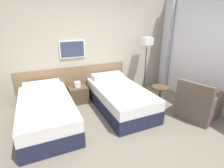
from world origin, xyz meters
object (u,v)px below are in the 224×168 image
bed_near_window (119,98)px  side_table (160,93)px  nightstand (78,94)px  floor_lamp (147,46)px  bed_near_door (47,112)px  armchair (198,105)px

bed_near_window → side_table: bed_near_window is taller
bed_near_window → nightstand: 1.11m
floor_lamp → bed_near_window: bearing=-149.9°
bed_near_door → armchair: 3.24m
bed_near_door → nightstand: bed_near_door is taller
bed_near_window → nightstand: size_ratio=3.58×
bed_near_door → side_table: bed_near_door is taller
bed_near_window → armchair: size_ratio=1.98×
bed_near_door → side_table: 2.61m
bed_near_window → nightstand: (-0.83, 0.74, -0.06)m
bed_near_door → armchair: armchair is taller
bed_near_window → armchair: bearing=-37.0°
floor_lamp → side_table: bearing=-103.6°
armchair → side_table: bearing=15.9°
side_table → bed_near_door: bearing=172.2°
nightstand → floor_lamp: (2.00, -0.06, 1.12)m
side_table → armchair: armchair is taller
bed_near_window → side_table: size_ratio=3.74×
bed_near_door → bed_near_window: same height
nightstand → armchair: armchair is taller
nightstand → armchair: size_ratio=0.55×
bed_near_window → floor_lamp: size_ratio=1.27×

